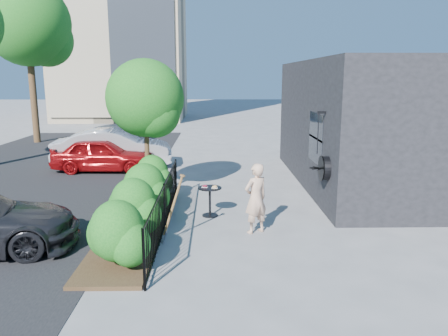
{
  "coord_description": "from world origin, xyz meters",
  "views": [
    {
      "loc": [
        -0.32,
        -9.7,
        3.49
      ],
      "look_at": [
        -0.1,
        1.22,
        1.2
      ],
      "focal_mm": 35.0,
      "sensor_mm": 36.0,
      "label": 1
    }
  ],
  "objects_px": {
    "cafe_table": "(210,196)",
    "woman": "(256,198)",
    "patio_tree": "(147,103)",
    "car_red": "(103,155)",
    "street_tree_far": "(28,29)",
    "shovel": "(172,212)",
    "car_silver": "(113,148)"
  },
  "relations": [
    {
      "from": "woman",
      "to": "shovel",
      "type": "bearing_deg",
      "value": -14.8
    },
    {
      "from": "shovel",
      "to": "car_silver",
      "type": "height_order",
      "value": "shovel"
    },
    {
      "from": "cafe_table",
      "to": "street_tree_far",
      "type": "bearing_deg",
      "value": 126.12
    },
    {
      "from": "street_tree_far",
      "to": "car_red",
      "type": "distance_m",
      "value": 10.66
    },
    {
      "from": "woman",
      "to": "car_silver",
      "type": "distance_m",
      "value": 8.98
    },
    {
      "from": "cafe_table",
      "to": "woman",
      "type": "relative_size",
      "value": 0.5
    },
    {
      "from": "street_tree_far",
      "to": "shovel",
      "type": "distance_m",
      "value": 17.9
    },
    {
      "from": "street_tree_far",
      "to": "cafe_table",
      "type": "distance_m",
      "value": 16.95
    },
    {
      "from": "patio_tree",
      "to": "street_tree_far",
      "type": "xyz_separation_m",
      "value": [
        -7.7,
        11.2,
        3.15
      ]
    },
    {
      "from": "cafe_table",
      "to": "car_silver",
      "type": "height_order",
      "value": "car_silver"
    },
    {
      "from": "shovel",
      "to": "car_silver",
      "type": "relative_size",
      "value": 0.34
    },
    {
      "from": "cafe_table",
      "to": "shovel",
      "type": "bearing_deg",
      "value": -114.04
    },
    {
      "from": "woman",
      "to": "shovel",
      "type": "height_order",
      "value": "woman"
    },
    {
      "from": "car_red",
      "to": "car_silver",
      "type": "xyz_separation_m",
      "value": [
        0.2,
        0.81,
        0.11
      ]
    },
    {
      "from": "car_red",
      "to": "car_silver",
      "type": "distance_m",
      "value": 0.84
    },
    {
      "from": "street_tree_far",
      "to": "car_silver",
      "type": "height_order",
      "value": "street_tree_far"
    },
    {
      "from": "shovel",
      "to": "car_silver",
      "type": "distance_m",
      "value": 8.62
    },
    {
      "from": "car_silver",
      "to": "patio_tree",
      "type": "bearing_deg",
      "value": -161.52
    },
    {
      "from": "cafe_table",
      "to": "woman",
      "type": "bearing_deg",
      "value": -49.67
    },
    {
      "from": "street_tree_far",
      "to": "woman",
      "type": "xyz_separation_m",
      "value": [
        10.52,
        -14.21,
        -5.11
      ]
    },
    {
      "from": "patio_tree",
      "to": "street_tree_far",
      "type": "bearing_deg",
      "value": 124.51
    },
    {
      "from": "patio_tree",
      "to": "car_red",
      "type": "distance_m",
      "value": 4.84
    },
    {
      "from": "street_tree_far",
      "to": "patio_tree",
      "type": "bearing_deg",
      "value": -55.49
    },
    {
      "from": "woman",
      "to": "car_silver",
      "type": "bearing_deg",
      "value": -88.05
    },
    {
      "from": "cafe_table",
      "to": "car_red",
      "type": "relative_size",
      "value": 0.22
    },
    {
      "from": "shovel",
      "to": "car_red",
      "type": "xyz_separation_m",
      "value": [
        -3.26,
        7.25,
        -0.04
      ]
    },
    {
      "from": "street_tree_far",
      "to": "shovel",
      "type": "height_order",
      "value": "street_tree_far"
    },
    {
      "from": "patio_tree",
      "to": "street_tree_far",
      "type": "relative_size",
      "value": 0.48
    },
    {
      "from": "woman",
      "to": "car_silver",
      "type": "xyz_separation_m",
      "value": [
        -4.91,
        7.52,
        -0.06
      ]
    },
    {
      "from": "cafe_table",
      "to": "woman",
      "type": "xyz_separation_m",
      "value": [
        1.05,
        -1.24,
        0.29
      ]
    },
    {
      "from": "patio_tree",
      "to": "car_red",
      "type": "height_order",
      "value": "patio_tree"
    },
    {
      "from": "car_silver",
      "to": "shovel",
      "type": "bearing_deg",
      "value": -165.57
    }
  ]
}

